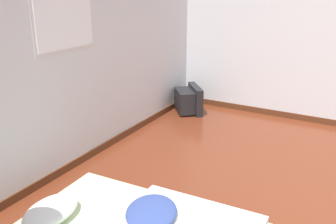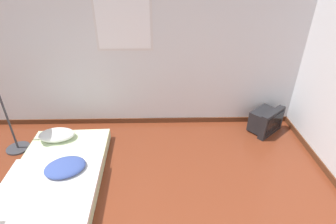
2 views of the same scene
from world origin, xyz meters
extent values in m
cube|color=silver|center=(0.00, 2.88, 1.30)|extent=(7.60, 0.06, 2.60)
cube|color=#562D19|center=(0.00, 2.84, 0.04)|extent=(7.60, 0.02, 0.09)
cube|color=silver|center=(-0.13, 2.84, 1.78)|extent=(0.84, 0.01, 0.98)
cube|color=white|center=(-0.13, 2.83, 1.78)|extent=(0.77, 0.01, 0.91)
ellipsoid|color=white|center=(-1.16, 2.17, 0.23)|extent=(0.53, 0.36, 0.14)
ellipsoid|color=#384C93|center=(-0.80, 1.44, 0.25)|extent=(0.60, 0.54, 0.11)
cube|color=black|center=(2.06, 2.60, 0.19)|extent=(0.51, 0.48, 0.34)
cube|color=black|center=(2.17, 2.47, 0.21)|extent=(0.49, 0.44, 0.42)
cube|color=black|center=(2.20, 2.42, 0.22)|extent=(0.35, 0.30, 0.30)
camera|label=1|loc=(-2.93, 0.09, 1.99)|focal=40.00mm
camera|label=2|loc=(0.42, -1.04, 2.48)|focal=28.00mm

